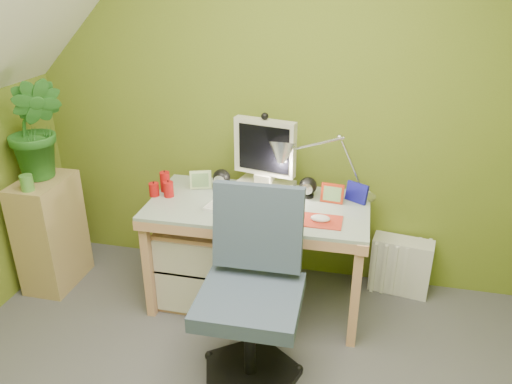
% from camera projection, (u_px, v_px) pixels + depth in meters
% --- Properties ---
extents(wall_back, '(3.20, 0.01, 2.40)m').
position_uv_depth(wall_back, '(278.00, 101.00, 3.09)').
color(wall_back, olive).
rests_on(wall_back, floor).
extents(desk, '(1.30, 0.66, 0.69)m').
position_uv_depth(desk, '(258.00, 254.00, 3.07)').
color(desk, tan).
rests_on(desk, floor).
extents(monitor, '(0.43, 0.30, 0.54)m').
position_uv_depth(monitor, '(265.00, 150.00, 2.98)').
color(monitor, beige).
rests_on(monitor, desk).
extents(speaker_left, '(0.12, 0.12, 0.13)m').
position_uv_depth(speaker_left, '(222.00, 179.00, 3.10)').
color(speaker_left, black).
rests_on(speaker_left, desk).
extents(speaker_right, '(0.12, 0.12, 0.13)m').
position_uv_depth(speaker_right, '(308.00, 187.00, 2.99)').
color(speaker_right, black).
rests_on(speaker_right, desk).
extents(keyboard, '(0.42, 0.20, 0.02)m').
position_uv_depth(keyboard, '(239.00, 211.00, 2.82)').
color(keyboard, white).
rests_on(keyboard, desk).
extents(mousepad, '(0.24, 0.17, 0.01)m').
position_uv_depth(mousepad, '(320.00, 221.00, 2.73)').
color(mousepad, red).
rests_on(mousepad, desk).
extents(mouse, '(0.12, 0.09, 0.04)m').
position_uv_depth(mouse, '(320.00, 218.00, 2.72)').
color(mouse, white).
rests_on(mouse, mousepad).
extents(amber_tumbler, '(0.07, 0.07, 0.09)m').
position_uv_depth(amber_tumbler, '(286.00, 206.00, 2.80)').
color(amber_tumbler, '#945A15').
rests_on(amber_tumbler, desk).
extents(candle_cluster, '(0.18, 0.16, 0.13)m').
position_uv_depth(candle_cluster, '(163.00, 184.00, 3.04)').
color(candle_cluster, '#B41111').
rests_on(candle_cluster, desk).
extents(photo_frame_red, '(0.14, 0.03, 0.11)m').
position_uv_depth(photo_frame_red, '(332.00, 193.00, 2.93)').
color(photo_frame_red, red).
rests_on(photo_frame_red, desk).
extents(photo_frame_blue, '(0.13, 0.08, 0.12)m').
position_uv_depth(photo_frame_blue, '(357.00, 193.00, 2.93)').
color(photo_frame_blue, '#14148D').
rests_on(photo_frame_blue, desk).
extents(photo_frame_green, '(0.13, 0.06, 0.11)m').
position_uv_depth(photo_frame_green, '(201.00, 180.00, 3.11)').
color(photo_frame_green, '#BCD894').
rests_on(photo_frame_green, desk).
extents(desk_lamp, '(0.58, 0.33, 0.59)m').
position_uv_depth(desk_lamp, '(341.00, 152.00, 2.88)').
color(desk_lamp, silver).
rests_on(desk_lamp, desk).
extents(side_ledge, '(0.28, 0.43, 0.75)m').
position_uv_depth(side_ledge, '(51.00, 233.00, 3.26)').
color(side_ledge, tan).
rests_on(side_ledge, floor).
extents(potted_plant, '(0.41, 0.35, 0.64)m').
position_uv_depth(potted_plant, '(36.00, 129.00, 3.02)').
color(potted_plant, '#266622').
rests_on(potted_plant, side_ledge).
extents(green_cup, '(0.09, 0.09, 0.10)m').
position_uv_depth(green_cup, '(27.00, 183.00, 2.95)').
color(green_cup, '#50903C').
rests_on(green_cup, side_ledge).
extents(task_chair, '(0.57, 0.57, 1.01)m').
position_uv_depth(task_chair, '(250.00, 297.00, 2.41)').
color(task_chair, '#3A4A60').
rests_on(task_chair, floor).
extents(radiator, '(0.39, 0.21, 0.38)m').
position_uv_depth(radiator, '(401.00, 265.00, 3.24)').
color(radiator, silver).
rests_on(radiator, floor).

